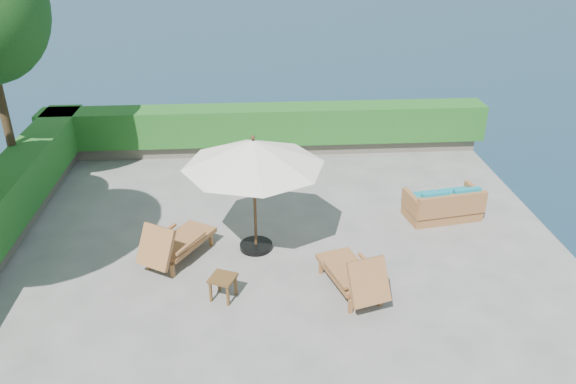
{
  "coord_description": "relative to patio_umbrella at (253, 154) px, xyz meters",
  "views": [
    {
      "loc": [
        -0.4,
        -9.39,
        6.22
      ],
      "look_at": [
        0.3,
        0.8,
        1.1
      ],
      "focal_mm": 35.0,
      "sensor_mm": 36.0,
      "label": 1
    }
  ],
  "objects": [
    {
      "name": "hedge_far",
      "position": [
        0.38,
        5.15,
        -1.25
      ],
      "size": [
        12.4,
        0.9,
        1.0
      ],
      "primitive_type": "cube",
      "color": "#154C18",
      "rests_on": "planter_wall_far"
    },
    {
      "name": "lounge_left",
      "position": [
        -1.59,
        -0.35,
        -1.69
      ],
      "size": [
        1.49,
        1.82,
        0.99
      ],
      "rotation": [
        0.0,
        0.0,
        -0.55
      ],
      "color": "olive",
      "rests_on": "ground"
    },
    {
      "name": "ocean",
      "position": [
        0.38,
        -0.45,
        -5.1
      ],
      "size": [
        600.0,
        600.0,
        0.0
      ],
      "primitive_type": "plane",
      "color": "#14273F",
      "rests_on": "ground"
    },
    {
      "name": "ground",
      "position": [
        0.38,
        -0.45,
        -2.1
      ],
      "size": [
        12.0,
        12.0,
        0.0
      ],
      "primitive_type": "plane",
      "color": "gray",
      "rests_on": "ground"
    },
    {
      "name": "planter_wall_far",
      "position": [
        0.38,
        5.15,
        -1.92
      ],
      "size": [
        12.0,
        0.6,
        0.36
      ],
      "primitive_type": "cube",
      "color": "#685F53",
      "rests_on": "ground"
    },
    {
      "name": "foundation",
      "position": [
        0.38,
        -0.45,
        -3.65
      ],
      "size": [
        12.0,
        12.0,
        3.0
      ],
      "primitive_type": "cube",
      "color": "#534B42",
      "rests_on": "ocean"
    },
    {
      "name": "wicker_loveseat",
      "position": [
        4.23,
        0.98,
        -1.79
      ],
      "size": [
        1.77,
        1.11,
        0.81
      ],
      "rotation": [
        0.0,
        0.0,
        0.17
      ],
      "color": "olive",
      "rests_on": "ground"
    },
    {
      "name": "side_table",
      "position": [
        -0.61,
        -1.62,
        -1.73
      ],
      "size": [
        0.56,
        0.56,
        0.46
      ],
      "rotation": [
        0.0,
        0.0,
        -0.41
      ],
      "color": "brown",
      "rests_on": "ground"
    },
    {
      "name": "lounge_right",
      "position": [
        1.73,
        -1.65,
        -1.69
      ],
      "size": [
        1.15,
        1.82,
        0.98
      ],
      "rotation": [
        0.0,
        0.0,
        0.29
      ],
      "color": "olive",
      "rests_on": "ground"
    },
    {
      "name": "patio_umbrella",
      "position": [
        0.0,
        0.0,
        0.0
      ],
      "size": [
        3.05,
        3.05,
        2.48
      ],
      "rotation": [
        0.0,
        0.0,
        0.1
      ],
      "color": "black",
      "rests_on": "ground"
    }
  ]
}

